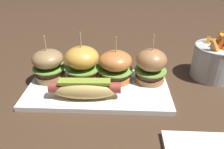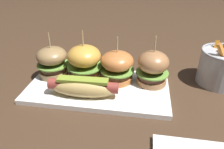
{
  "view_description": "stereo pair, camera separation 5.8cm",
  "coord_description": "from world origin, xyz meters",
  "px_view_note": "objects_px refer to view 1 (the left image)",
  "views": [
    {
      "loc": [
        0.06,
        -0.51,
        0.35
      ],
      "look_at": [
        0.04,
        0.0,
        0.05
      ],
      "focal_mm": 34.17,
      "sensor_mm": 36.0,
      "label": 1
    },
    {
      "loc": [
        0.12,
        -0.5,
        0.35
      ],
      "look_at": [
        0.04,
        0.0,
        0.05
      ],
      "focal_mm": 34.17,
      "sensor_mm": 36.0,
      "label": 2
    }
  ],
  "objects_px": {
    "slider_far_left": "(49,65)",
    "slider_center_left": "(82,64)",
    "hot_dog": "(85,89)",
    "slider_center_right": "(116,66)",
    "platter_main": "(98,88)",
    "slider_far_right": "(151,65)",
    "fries_bucket": "(214,61)"
  },
  "relations": [
    {
      "from": "slider_far_left",
      "to": "slider_center_left",
      "type": "xyz_separation_m",
      "value": [
        0.1,
        -0.0,
        0.01
      ]
    },
    {
      "from": "slider_center_left",
      "to": "fries_bucket",
      "type": "bearing_deg",
      "value": 8.3
    },
    {
      "from": "hot_dog",
      "to": "slider_far_left",
      "type": "height_order",
      "value": "slider_far_left"
    },
    {
      "from": "platter_main",
      "to": "hot_dog",
      "type": "relative_size",
      "value": 2.16
    },
    {
      "from": "platter_main",
      "to": "hot_dog",
      "type": "height_order",
      "value": "hot_dog"
    },
    {
      "from": "slider_far_left",
      "to": "slider_center_right",
      "type": "bearing_deg",
      "value": 0.53
    },
    {
      "from": "slider_far_right",
      "to": "platter_main",
      "type": "bearing_deg",
      "value": -165.57
    },
    {
      "from": "slider_center_left",
      "to": "fries_bucket",
      "type": "distance_m",
      "value": 0.4
    },
    {
      "from": "slider_far_left",
      "to": "slider_far_right",
      "type": "distance_m",
      "value": 0.3
    },
    {
      "from": "slider_far_right",
      "to": "fries_bucket",
      "type": "bearing_deg",
      "value": 15.57
    },
    {
      "from": "slider_center_right",
      "to": "slider_far_left",
      "type": "bearing_deg",
      "value": -179.47
    },
    {
      "from": "slider_center_left",
      "to": "slider_center_right",
      "type": "bearing_deg",
      "value": 1.55
    },
    {
      "from": "slider_far_left",
      "to": "slider_center_right",
      "type": "relative_size",
      "value": 1.01
    },
    {
      "from": "hot_dog",
      "to": "fries_bucket",
      "type": "distance_m",
      "value": 0.41
    },
    {
      "from": "platter_main",
      "to": "slider_far_right",
      "type": "distance_m",
      "value": 0.17
    },
    {
      "from": "platter_main",
      "to": "slider_far_left",
      "type": "xyz_separation_m",
      "value": [
        -0.15,
        0.04,
        0.05
      ]
    },
    {
      "from": "slider_center_left",
      "to": "slider_far_right",
      "type": "bearing_deg",
      "value": 0.62
    },
    {
      "from": "slider_far_right",
      "to": "fries_bucket",
      "type": "relative_size",
      "value": 0.98
    },
    {
      "from": "platter_main",
      "to": "slider_center_right",
      "type": "relative_size",
      "value": 2.96
    },
    {
      "from": "platter_main",
      "to": "slider_far_right",
      "type": "relative_size",
      "value": 2.79
    },
    {
      "from": "platter_main",
      "to": "fries_bucket",
      "type": "bearing_deg",
      "value": 15.08
    },
    {
      "from": "slider_center_right",
      "to": "fries_bucket",
      "type": "relative_size",
      "value": 0.92
    },
    {
      "from": "hot_dog",
      "to": "slider_center_left",
      "type": "distance_m",
      "value": 0.1
    },
    {
      "from": "platter_main",
      "to": "slider_center_right",
      "type": "bearing_deg",
      "value": 38.73
    },
    {
      "from": "slider_center_right",
      "to": "slider_center_left",
      "type": "bearing_deg",
      "value": -178.45
    },
    {
      "from": "slider_far_left",
      "to": "slider_far_right",
      "type": "height_order",
      "value": "slider_far_right"
    },
    {
      "from": "hot_dog",
      "to": "fries_bucket",
      "type": "xyz_separation_m",
      "value": [
        0.38,
        0.15,
        0.01
      ]
    },
    {
      "from": "hot_dog",
      "to": "platter_main",
      "type": "bearing_deg",
      "value": 63.23
    },
    {
      "from": "hot_dog",
      "to": "slider_far_right",
      "type": "distance_m",
      "value": 0.2
    },
    {
      "from": "slider_center_left",
      "to": "slider_far_right",
      "type": "relative_size",
      "value": 1.03
    },
    {
      "from": "slider_far_left",
      "to": "slider_far_right",
      "type": "bearing_deg",
      "value": 0.26
    },
    {
      "from": "slider_far_left",
      "to": "slider_center_right",
      "type": "height_order",
      "value": "slider_far_left"
    }
  ]
}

